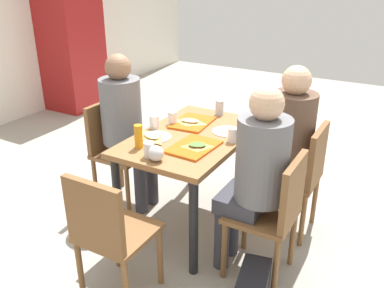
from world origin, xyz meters
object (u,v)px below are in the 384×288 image
Objects in this scene: person_far_side at (125,120)px; tray_red_far at (193,123)px; paper_plate_near_edge at (227,132)px; tray_red_near at (194,147)px; plastic_cup_c at (149,150)px; pizza_slice_c at (151,136)px; person_in_brown_jacket at (286,137)px; paper_plate_center at (156,137)px; foil_bundle at (156,154)px; drink_fridge at (71,39)px; chair_near_left at (275,210)px; pizza_slice_b at (190,121)px; plastic_cup_a at (154,122)px; main_table at (192,148)px; pizza_slice_a at (197,145)px; person_in_red at (256,169)px; chair_far_side at (114,145)px; condiment_bottle at (139,136)px; chair_left_end at (108,231)px; soda_can at (220,108)px; plastic_cup_b at (233,135)px; plastic_cup_d at (173,118)px; chair_near_right at (301,172)px.

person_far_side is 0.54m from tray_red_far.
tray_red_near is at bearing 169.00° from paper_plate_near_edge.
pizza_slice_c is at bearing 32.36° from plastic_cup_c.
person_in_brown_jacket is 5.73× the size of paper_plate_center.
drink_fridge is at bearing 52.46° from foil_bundle.
chair_near_left is 1.00m from pizza_slice_c.
pizza_slice_b is 2.17× the size of plastic_cup_a.
main_table is 5.28× the size of pizza_slice_b.
pizza_slice_a is at bearing -25.24° from foil_bundle.
person_in_red is at bearing -96.12° from pizza_slice_c.
chair_near_left is 1.00× the size of chair_far_side.
chair_near_left is at bearing -95.24° from pizza_slice_c.
drink_fridge is (1.72, 2.10, 0.45)m from chair_far_side.
plastic_cup_a reaches higher than paper_plate_near_edge.
condiment_bottle reaches higher than foil_bundle.
plastic_cup_c is at bearing 158.09° from paper_plate_near_edge.
chair_left_end is 0.85m from paper_plate_center.
condiment_bottle is at bearing 62.19° from foil_bundle.
person_far_side is 3.50× the size of tray_red_near.
soda_can is (0.49, 0.02, 0.17)m from main_table.
plastic_cup_a is at bearing 68.42° from tray_red_near.
drink_fridge reaches higher than chair_far_side.
chair_left_end reaches higher than paper_plate_center.
chair_left_end is at bearing -161.20° from condiment_bottle.
plastic_cup_b is at bearing -38.31° from tray_red_near.
plastic_cup_a is at bearing -124.48° from drink_fridge.
drink_fridge reaches higher than plastic_cup_a.
chair_near_left is 2.36× the size of tray_red_far.
person_far_side reaches higher than pizza_slice_b.
tray_red_far is 0.31m from plastic_cup_a.
pizza_slice_b is at bearing 5.75° from plastic_cup_c.
plastic_cup_d is at bearing 7.20° from paper_plate_center.
person_far_side is at bearing 76.71° from person_in_red.
condiment_bottle is (-0.17, 0.33, 0.07)m from tray_red_near.
pizza_slice_a reaches higher than paper_plate_center.
drink_fridge reaches higher than plastic_cup_b.
person_far_side reaches higher than plastic_cup_c.
chair_far_side is 1.09m from plastic_cup_b.
chair_left_end is 1.19m from tray_red_far.
plastic_cup_a is at bearing 30.53° from plastic_cup_c.
plastic_cup_c is at bearing -129.71° from person_far_side.
person_far_side reaches higher than plastic_cup_a.
chair_near_right is 4.15× the size of pizza_slice_a.
chair_near_left is 0.67× the size of person_in_red.
soda_can reaches higher than tray_red_far.
plastic_cup_b is at bearing -84.68° from main_table.
person_far_side is at bearing 111.95° from tray_red_far.
chair_far_side is 0.88m from plastic_cup_c.
main_table is 0.26m from tray_red_near.
paper_plate_center is at bearing -172.80° from plastic_cup_d.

